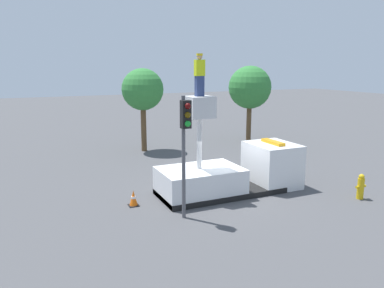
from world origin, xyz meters
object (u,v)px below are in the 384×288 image
object	(u,v)px
fire_hydrant	(361,187)
tree_right_bg	(143,90)
traffic_light_pole	(185,133)
tree_left_bg	(250,88)
traffic_cone_rear	(133,199)
bucket_truck	(232,173)
worker	(200,75)

from	to	relation	value
fire_hydrant	tree_right_bg	xyz separation A→B (m)	(-5.76, 12.87, 3.55)
traffic_light_pole	tree_left_bg	size ratio (longest dim) A/B	0.82
tree_left_bg	fire_hydrant	bearing A→B (deg)	-100.87
fire_hydrant	traffic_cone_rear	size ratio (longest dim) A/B	1.70
tree_left_bg	tree_right_bg	size ratio (longest dim) A/B	1.03
traffic_cone_rear	traffic_light_pole	bearing A→B (deg)	-56.50
bucket_truck	tree_right_bg	xyz separation A→B (m)	(-1.20, 9.71, 3.22)
tree_right_bg	traffic_light_pole	bearing A→B (deg)	-99.76
traffic_cone_rear	tree_right_bg	distance (m)	10.89
fire_hydrant	tree_left_bg	xyz separation A→B (m)	(2.43, 12.68, 3.52)
fire_hydrant	tree_left_bg	size ratio (longest dim) A/B	0.20
traffic_light_pole	traffic_cone_rear	xyz separation A→B (m)	(-1.41, 2.13, -2.98)
worker	traffic_cone_rear	distance (m)	5.79
bucket_truck	traffic_cone_rear	size ratio (longest dim) A/B	10.10
tree_left_bg	tree_right_bg	xyz separation A→B (m)	(-8.19, 0.19, 0.03)
bucket_truck	worker	xyz separation A→B (m)	(-1.69, 0.00, 4.42)
traffic_cone_rear	tree_left_bg	world-z (taller)	tree_left_bg
bucket_truck	fire_hydrant	xyz separation A→B (m)	(4.56, -3.15, -0.33)
worker	fire_hydrant	size ratio (longest dim) A/B	1.56
bucket_truck	traffic_cone_rear	bearing A→B (deg)	178.73
fire_hydrant	bucket_truck	bearing A→B (deg)	145.34
bucket_truck	worker	world-z (taller)	worker
worker	traffic_light_pole	bearing A→B (deg)	-127.04
worker	tree_right_bg	bearing A→B (deg)	87.13
bucket_truck	traffic_light_pole	world-z (taller)	traffic_light_pole
fire_hydrant	traffic_cone_rear	xyz separation A→B (m)	(-9.19, 3.25, -0.24)
traffic_light_pole	fire_hydrant	world-z (taller)	traffic_light_pole
traffic_light_pole	tree_left_bg	xyz separation A→B (m)	(10.21, 11.56, 0.78)
worker	bucket_truck	bearing A→B (deg)	0.00
bucket_truck	tree_left_bg	world-z (taller)	tree_left_bg
bucket_truck	tree_left_bg	distance (m)	12.24
fire_hydrant	tree_right_bg	bearing A→B (deg)	114.12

